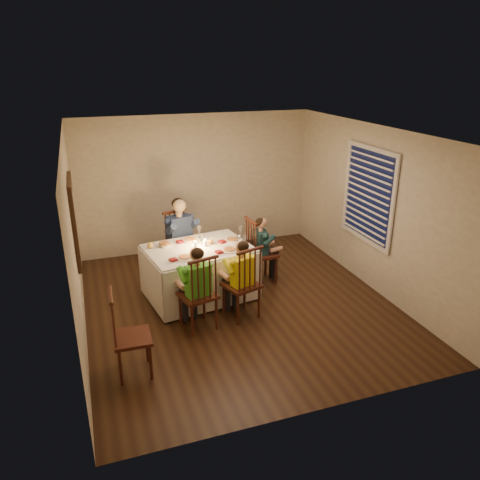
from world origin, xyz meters
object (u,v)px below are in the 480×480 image
object	(u,v)px
chair_near_left	(199,327)
child_yellow	(241,316)
dining_table	(199,262)
chair_adult	(183,274)
chair_near_right	(241,316)
adult	(183,274)
child_teal	(261,281)
chair_end	(261,281)
child_green	(199,327)
serving_bowl	(164,245)
chair_extra	(136,372)

from	to	relation	value
chair_near_left	child_yellow	size ratio (longest dim) A/B	0.95
dining_table	chair_adult	world-z (taller)	dining_table
dining_table	chair_near_right	distance (m)	1.08
adult	child_teal	distance (m)	1.39
chair_end	child_teal	xyz separation A→B (m)	(0.00, 0.00, 0.00)
chair_adult	child_green	distance (m)	1.77
chair_adult	serving_bowl	bearing A→B (deg)	-136.49
chair_adult	child_yellow	world-z (taller)	child_yellow
chair_near_left	chair_extra	world-z (taller)	chair_near_left
child_teal	serving_bowl	world-z (taller)	serving_bowl
child_green	child_yellow	size ratio (longest dim) A/B	1.02
serving_bowl	chair_extra	bearing A→B (deg)	-111.68
chair_adult	chair_near_right	bearing A→B (deg)	-88.37
child_yellow	chair_near_left	bearing A→B (deg)	-8.84
child_green	dining_table	bearing A→B (deg)	-119.62
chair_extra	serving_bowl	bearing A→B (deg)	-20.02
chair_near_left	adult	bearing A→B (deg)	-109.06
child_green	chair_adult	bearing A→B (deg)	-109.06
chair_near_left	child_green	xyz separation A→B (m)	(0.00, 0.00, 0.00)
chair_end	child_teal	distance (m)	0.00
dining_table	child_green	size ratio (longest dim) A/B	1.44
chair_end	child_green	xyz separation A→B (m)	(-1.36, -1.08, 0.00)
chair_near_right	adult	bearing A→B (deg)	-90.05
chair_near_right	child_yellow	world-z (taller)	child_yellow
child_green	chair_end	bearing A→B (deg)	-155.62
chair_end	adult	bearing A→B (deg)	55.01
child_yellow	serving_bowl	xyz separation A→B (m)	(-0.90, 1.02, 0.85)
chair_extra	child_yellow	distance (m)	1.84
child_green	child_yellow	world-z (taller)	child_green
chair_adult	child_green	xyz separation A→B (m)	(-0.16, -1.76, 0.00)
dining_table	adult	xyz separation A→B (m)	(-0.09, 0.87, -0.59)
child_yellow	child_teal	xyz separation A→B (m)	(0.70, 0.98, 0.00)
chair_near_left	child_teal	size ratio (longest dim) A/B	1.00
dining_table	child_yellow	world-z (taller)	dining_table
dining_table	chair_end	distance (m)	1.27
chair_adult	chair_near_right	size ratio (longest dim) A/B	1.00
chair_adult	child_teal	xyz separation A→B (m)	(1.20, -0.69, 0.00)
chair_near_right	chair_end	xyz separation A→B (m)	(0.70, 0.98, 0.00)
child_teal	adult	bearing A→B (deg)	55.01
dining_table	chair_extra	distance (m)	2.13
chair_near_right	serving_bowl	bearing A→B (deg)	-65.51
chair_near_left	chair_extra	xyz separation A→B (m)	(-0.97, -0.75, 0.00)
chair_adult	chair_extra	size ratio (longest dim) A/B	1.03
chair_near_right	serving_bowl	distance (m)	1.60
chair_extra	adult	world-z (taller)	adult
chair_near_right	child_teal	size ratio (longest dim) A/B	1.00
child_teal	chair_adult	bearing A→B (deg)	55.01
child_yellow	child_teal	distance (m)	1.20
dining_table	adult	size ratio (longest dim) A/B	1.27
chair_adult	chair_extra	world-z (taller)	chair_adult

